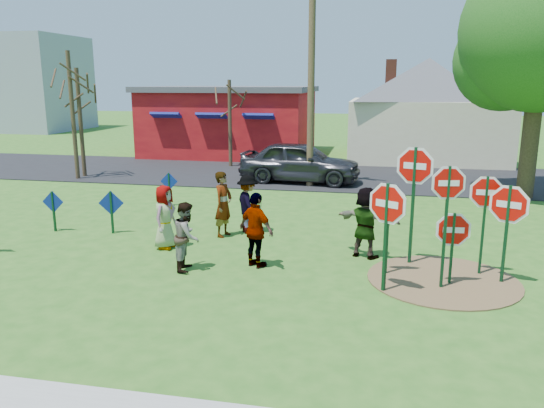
{
  "coord_description": "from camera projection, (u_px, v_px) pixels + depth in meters",
  "views": [
    {
      "loc": [
        3.01,
        -12.21,
        4.16
      ],
      "look_at": [
        0.43,
        0.65,
        1.13
      ],
      "focal_mm": 35.0,
      "sensor_mm": 36.0,
      "label": 1
    }
  ],
  "objects": [
    {
      "name": "person_f",
      "position": [
        366.0,
        222.0,
        12.71
      ],
      "size": [
        1.68,
        1.13,
        1.74
      ],
      "primitive_type": "imported",
      "rotation": [
        0.0,
        0.0,
        2.72
      ],
      "color": "#1F4B30",
      "rests_on": "ground"
    },
    {
      "name": "blue_diamond_b",
      "position": [
        53.0,
        207.0,
        14.96
      ],
      "size": [
        0.63,
        0.06,
        1.18
      ],
      "rotation": [
        0.0,
        0.0,
        0.04
      ],
      "color": "#0F381E",
      "rests_on": "ground"
    },
    {
      "name": "utility_pole",
      "position": [
        311.0,
        71.0,
        20.53
      ],
      "size": [
        1.99,
        0.94,
        8.66
      ],
      "rotation": [
        0.0,
        0.0,
        -0.4
      ],
      "color": "#4C3823",
      "rests_on": "ground"
    },
    {
      "name": "bare_tree_west",
      "position": [
        71.0,
        97.0,
        22.39
      ],
      "size": [
        1.8,
        1.8,
        5.43
      ],
      "color": "#382819",
      "rests_on": "ground"
    },
    {
      "name": "stop_sign_a",
      "position": [
        387.0,
        213.0,
        10.4
      ],
      "size": [
        0.97,
        0.59,
        2.39
      ],
      "rotation": [
        0.0,
        0.0,
        -0.54
      ],
      "color": "#0F381E",
      "rests_on": "ground"
    },
    {
      "name": "dirt_patch",
      "position": [
        443.0,
        280.0,
        11.36
      ],
      "size": [
        3.2,
        3.2,
        0.03
      ],
      "primitive_type": "cylinder",
      "color": "brown",
      "rests_on": "ground"
    },
    {
      "name": "person_e",
      "position": [
        256.0,
        230.0,
        12.02
      ],
      "size": [
        1.09,
        0.91,
        1.74
      ],
      "primitive_type": "imported",
      "rotation": [
        0.0,
        0.0,
        2.57
      ],
      "color": "#5C3662",
      "rests_on": "ground"
    },
    {
      "name": "cream_house",
      "position": [
        427.0,
        105.0,
        28.66
      ],
      "size": [
        9.4,
        9.4,
        6.5
      ],
      "color": "beige",
      "rests_on": "ground"
    },
    {
      "name": "stop_sign_c",
      "position": [
        447.0,
        199.0,
        10.52
      ],
      "size": [
        0.92,
        0.2,
        2.68
      ],
      "rotation": [
        0.0,
        0.0,
        0.2
      ],
      "color": "#0F381E",
      "rests_on": "ground"
    },
    {
      "name": "person_c",
      "position": [
        187.0,
        236.0,
        11.88
      ],
      "size": [
        0.69,
        0.84,
        1.56
      ],
      "primitive_type": "imported",
      "rotation": [
        0.0,
        0.0,
        1.71
      ],
      "color": "#906240",
      "rests_on": "ground"
    },
    {
      "name": "road",
      "position": [
        310.0,
        175.0,
        24.16
      ],
      "size": [
        120.0,
        7.5,
        0.04
      ],
      "primitive_type": "cube",
      "color": "black",
      "rests_on": "ground"
    },
    {
      "name": "blue_diamond_c",
      "position": [
        111.0,
        208.0,
        14.75
      ],
      "size": [
        0.69,
        0.17,
        1.22
      ],
      "rotation": [
        0.0,
        0.0,
        0.21
      ],
      "color": "#0F381E",
      "rests_on": "ground"
    },
    {
      "name": "stop_sign_e",
      "position": [
        453.0,
        234.0,
        10.92
      ],
      "size": [
        0.97,
        0.08,
        1.67
      ],
      "rotation": [
        0.0,
        0.0,
        0.06
      ],
      "color": "#0F381E",
      "rests_on": "ground"
    },
    {
      "name": "stop_sign_g",
      "position": [
        389.0,
        209.0,
        11.41
      ],
      "size": [
        0.92,
        0.06,
        2.13
      ],
      "rotation": [
        0.0,
        0.0,
        0.03
      ],
      "color": "#0F381E",
      "rests_on": "ground"
    },
    {
      "name": "person_a",
      "position": [
        165.0,
        217.0,
        13.42
      ],
      "size": [
        0.62,
        0.86,
        1.63
      ],
      "primitive_type": "imported",
      "rotation": [
        0.0,
        0.0,
        1.43
      ],
      "color": "#354C82",
      "rests_on": "ground"
    },
    {
      "name": "stop_sign_d",
      "position": [
        486.0,
        201.0,
        11.35
      ],
      "size": [
        0.95,
        0.06,
        2.33
      ],
      "rotation": [
        0.0,
        0.0,
        -0.01
      ],
      "color": "#0F381E",
      "rests_on": "ground"
    },
    {
      "name": "blue_diamond_d",
      "position": [
        169.0,
        185.0,
        18.04
      ],
      "size": [
        0.61,
        0.06,
        1.16
      ],
      "rotation": [
        0.0,
        0.0,
        0.05
      ],
      "color": "#0F381E",
      "rests_on": "ground"
    },
    {
      "name": "stop_sign_f",
      "position": [
        508.0,
        211.0,
        10.89
      ],
      "size": [
        0.99,
        0.48,
        2.25
      ],
      "rotation": [
        0.0,
        0.0,
        -0.44
      ],
      "color": "#0F381E",
      "rests_on": "ground"
    },
    {
      "name": "ground",
      "position": [
        250.0,
        253.0,
        13.18
      ],
      "size": [
        120.0,
        120.0,
        0.0
      ],
      "primitive_type": "plane",
      "color": "#295E1A",
      "rests_on": "ground"
    },
    {
      "name": "stop_sign_b",
      "position": [
        414.0,
        176.0,
        11.97
      ],
      "size": [
        1.1,
        0.39,
        2.89
      ],
      "rotation": [
        0.0,
        0.0,
        -0.33
      ],
      "color": "#0F381E",
      "rests_on": "ground"
    },
    {
      "name": "person_d",
      "position": [
        248.0,
        204.0,
        14.81
      ],
      "size": [
        1.09,
        1.22,
        1.64
      ],
      "primitive_type": "imported",
      "rotation": [
        0.0,
        0.0,
        2.14
      ],
      "color": "#333339",
      "rests_on": "ground"
    },
    {
      "name": "distant_building",
      "position": [
        20.0,
        84.0,
        46.3
      ],
      "size": [
        10.0,
        8.0,
        8.0
      ],
      "primitive_type": "cube",
      "color": "#8C939E",
      "rests_on": "ground"
    },
    {
      "name": "bare_tree_east",
      "position": [
        230.0,
        111.0,
        25.96
      ],
      "size": [
        1.8,
        1.8,
        4.26
      ],
      "color": "#382819",
      "rests_on": "ground"
    },
    {
      "name": "bare_tree_mid",
      "position": [
        79.0,
        107.0,
        23.09
      ],
      "size": [
        1.8,
        1.8,
        4.75
      ],
      "color": "#382819",
      "rests_on": "ground"
    },
    {
      "name": "red_building",
      "position": [
        231.0,
        120.0,
        30.98
      ],
      "size": [
        9.4,
        7.69,
        3.9
      ],
      "color": "maroon",
      "rests_on": "ground"
    },
    {
      "name": "person_b",
      "position": [
        223.0,
        204.0,
        14.46
      ],
      "size": [
        0.59,
        0.75,
        1.8
      ],
      "primitive_type": "imported",
      "rotation": [
        0.0,
        0.0,
        1.31
      ],
      "color": "#1B6555",
      "rests_on": "ground"
    },
    {
      "name": "suv",
      "position": [
        300.0,
        162.0,
        22.16
      ],
      "size": [
        5.16,
        2.44,
        1.71
      ],
      "primitive_type": "imported",
      "rotation": [
        0.0,
        0.0,
        1.48
      ],
      "color": "#2D2D32",
      "rests_on": "road"
    }
  ]
}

